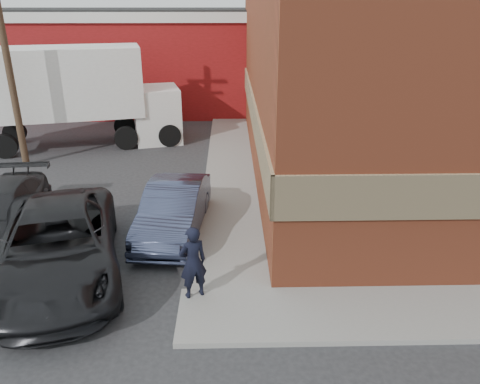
# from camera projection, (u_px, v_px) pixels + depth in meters

# --- Properties ---
(ground) EXTENTS (90.00, 90.00, 0.00)m
(ground) POSITION_uv_depth(u_px,v_px,m) (204.00, 293.00, 10.44)
(ground) COLOR #28282B
(ground) RESTS_ON ground
(brick_building) EXTENTS (14.25, 18.25, 9.36)m
(brick_building) POSITION_uv_depth(u_px,v_px,m) (444.00, 40.00, 17.15)
(brick_building) COLOR #974127
(brick_building) RESTS_ON ground
(sidewalk_west) EXTENTS (1.80, 18.00, 0.12)m
(sidewalk_west) POSITION_uv_depth(u_px,v_px,m) (230.00, 161.00, 18.74)
(sidewalk_west) COLOR gray
(sidewalk_west) RESTS_ON ground
(warehouse) EXTENTS (16.30, 8.30, 5.60)m
(warehouse) POSITION_uv_depth(u_px,v_px,m) (118.00, 59.00, 27.72)
(warehouse) COLOR maroon
(warehouse) RESTS_ON ground
(utility_pole) EXTENTS (2.00, 0.26, 9.00)m
(utility_pole) POSITION_uv_depth(u_px,v_px,m) (4.00, 39.00, 16.79)
(utility_pole) COLOR #4D3526
(utility_pole) RESTS_ON ground
(man) EXTENTS (0.71, 0.61, 1.65)m
(man) POSITION_uv_depth(u_px,v_px,m) (193.00, 262.00, 9.84)
(man) COLOR black
(man) RESTS_ON sidewalk_south
(sedan) EXTENTS (1.90, 4.41, 1.41)m
(sedan) POSITION_uv_depth(u_px,v_px,m) (174.00, 209.00, 12.90)
(sedan) COLOR #343B57
(sedan) RESTS_ON ground
(suv_a) EXTENTS (4.08, 6.33, 1.62)m
(suv_a) POSITION_uv_depth(u_px,v_px,m) (57.00, 245.00, 10.80)
(suv_a) COLOR black
(suv_a) RESTS_ON ground
(box_truck) EXTENTS (8.97, 4.45, 4.25)m
(box_truck) POSITION_uv_depth(u_px,v_px,m) (83.00, 90.00, 20.18)
(box_truck) COLOR white
(box_truck) RESTS_ON ground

